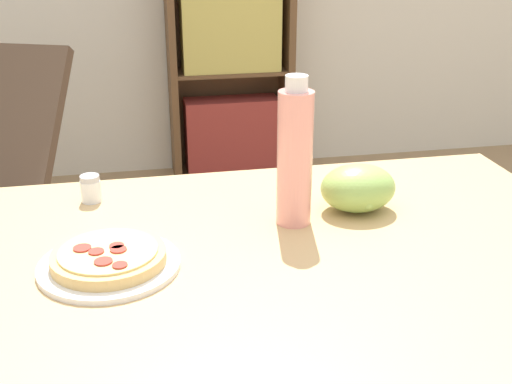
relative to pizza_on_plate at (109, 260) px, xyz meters
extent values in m
cube|color=tan|center=(0.33, -0.02, -0.03)|extent=(1.18, 0.85, 0.03)
cylinder|color=tan|center=(-0.20, 0.35, -0.42)|extent=(0.06, 0.06, 0.73)
cylinder|color=tan|center=(0.86, 0.35, -0.42)|extent=(0.06, 0.06, 0.73)
cylinder|color=white|center=(0.00, 0.00, -0.01)|extent=(0.24, 0.24, 0.01)
cylinder|color=#DBB26B|center=(0.00, 0.00, 0.00)|extent=(0.19, 0.19, 0.02)
cylinder|color=#EACC7A|center=(0.00, 0.00, 0.02)|extent=(0.17, 0.17, 0.00)
cylinder|color=#A83328|center=(-0.02, -0.01, 0.02)|extent=(0.03, 0.03, 0.00)
cylinder|color=#A83328|center=(0.02, -0.06, 0.02)|extent=(0.02, 0.02, 0.00)
cylinder|color=#A83328|center=(-0.04, 0.01, 0.02)|extent=(0.03, 0.03, 0.00)
cylinder|color=#A83328|center=(0.01, 0.01, 0.02)|extent=(0.02, 0.02, 0.00)
cylinder|color=#A83328|center=(-0.01, -0.04, 0.02)|extent=(0.03, 0.03, 0.00)
cylinder|color=#A83328|center=(0.02, -0.01, 0.02)|extent=(0.03, 0.03, 0.00)
ellipsoid|color=#93BC5B|center=(0.49, 0.14, 0.03)|extent=(0.15, 0.12, 0.10)
sphere|color=#93BC5B|center=(0.50, 0.10, 0.02)|extent=(0.03, 0.03, 0.03)
sphere|color=#93BC5B|center=(0.45, 0.15, 0.01)|extent=(0.02, 0.02, 0.02)
sphere|color=#93BC5B|center=(0.47, 0.13, 0.02)|extent=(0.03, 0.03, 0.03)
sphere|color=#93BC5B|center=(0.47, 0.16, 0.03)|extent=(0.02, 0.02, 0.02)
sphere|color=#93BC5B|center=(0.53, 0.13, 0.00)|extent=(0.03, 0.03, 0.03)
sphere|color=#93BC5B|center=(0.47, 0.16, 0.02)|extent=(0.02, 0.02, 0.02)
cylinder|color=pink|center=(0.35, 0.11, 0.11)|extent=(0.07, 0.07, 0.26)
cylinder|color=white|center=(0.35, 0.11, 0.26)|extent=(0.04, 0.04, 0.03)
cylinder|color=white|center=(-0.04, 0.30, 0.01)|extent=(0.04, 0.04, 0.05)
cylinder|color=#B7B7BC|center=(-0.04, 0.30, 0.04)|extent=(0.04, 0.04, 0.01)
cube|color=brown|center=(0.28, 2.38, 0.07)|extent=(0.04, 0.26, 1.71)
cube|color=brown|center=(0.90, 2.38, 0.07)|extent=(0.04, 0.26, 1.71)
cube|color=brown|center=(0.59, 2.51, 0.07)|extent=(0.65, 0.01, 1.71)
cube|color=brown|center=(0.59, 2.38, -0.76)|extent=(0.58, 0.24, 0.02)
cube|color=#99332D|center=(0.59, 2.37, -0.55)|extent=(0.51, 0.18, 0.40)
cube|color=brown|center=(0.59, 2.38, -0.21)|extent=(0.58, 0.24, 0.02)
cube|color=#CCBC5B|center=(0.59, 2.37, 0.00)|extent=(0.51, 0.18, 0.40)
camera|label=1|loc=(0.06, -0.98, 0.52)|focal=45.00mm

